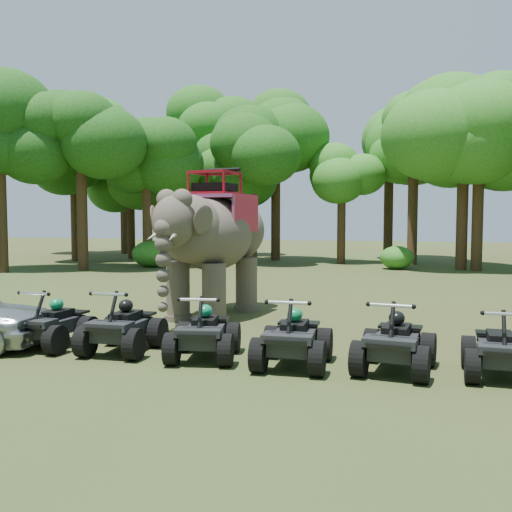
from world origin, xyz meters
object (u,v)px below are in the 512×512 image
(atv_1, at_px, (123,320))
(atv_2, at_px, (204,326))
(atv_4, at_px, (395,335))
(elephant, at_px, (214,242))
(atv_3, at_px, (293,331))
(atv_5, at_px, (501,342))
(atv_0, at_px, (52,318))

(atv_1, bearing_deg, atv_2, -3.68)
(atv_4, bearing_deg, elephant, 144.57)
(atv_3, bearing_deg, atv_2, 174.77)
(atv_2, distance_m, atv_3, 1.85)
(atv_1, bearing_deg, elephant, 83.76)
(atv_1, bearing_deg, atv_3, -4.46)
(atv_3, height_order, atv_4, atv_4)
(elephant, bearing_deg, atv_5, -25.67)
(atv_1, bearing_deg, atv_4, -2.18)
(atv_4, bearing_deg, atv_2, -172.76)
(atv_2, distance_m, atv_4, 3.73)
(atv_1, xyz_separation_m, atv_4, (5.57, -0.16, 0.00))
(atv_1, bearing_deg, atv_5, -1.46)
(elephant, height_order, atv_2, elephant)
(atv_3, bearing_deg, atv_5, 1.54)
(atv_0, height_order, atv_2, atv_2)
(atv_0, relative_size, atv_2, 0.98)
(atv_0, bearing_deg, atv_3, 1.48)
(atv_2, xyz_separation_m, atv_4, (3.73, -0.06, 0.02))
(elephant, height_order, atv_4, elephant)
(elephant, height_order, atv_0, elephant)
(atv_4, relative_size, atv_5, 1.07)
(atv_1, relative_size, atv_5, 1.06)
(atv_1, bearing_deg, atv_0, 178.08)
(atv_3, distance_m, atv_4, 1.89)
(atv_2, bearing_deg, atv_5, -9.20)
(atv_3, relative_size, atv_5, 1.07)
(atv_1, height_order, atv_4, atv_4)
(atv_0, bearing_deg, atv_1, 3.21)
(elephant, bearing_deg, atv_3, -47.80)
(atv_0, relative_size, atv_1, 0.96)
(atv_1, xyz_separation_m, atv_2, (1.84, -0.10, -0.02))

